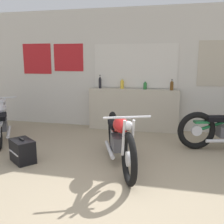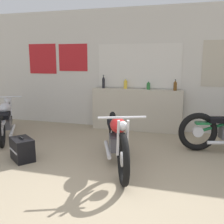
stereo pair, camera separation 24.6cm
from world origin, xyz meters
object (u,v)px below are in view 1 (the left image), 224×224
Objects in this scene: motorcycle_silver at (1,120)px; hard_case_black at (23,151)px; bottle_right_center at (172,85)px; motorcycle_red at (119,138)px; bottle_center at (145,85)px; bottle_left_center at (122,84)px; bottle_leftmost at (100,82)px.

hard_case_black is at bearing -42.92° from motorcycle_silver.
bottle_right_center is 3.73m from motorcycle_silver.
motorcycle_red is at bearing -16.55° from motorcycle_silver.
bottle_center is 0.10× the size of motorcycle_red.
bottle_center is 0.82× the size of bottle_right_center.
bottle_left_center reaches higher than bottle_center.
motorcycle_red is (-0.14, -2.13, -0.63)m from bottle_center.
bottle_leftmost reaches higher than bottle_left_center.
bottle_left_center is 0.13× the size of motorcycle_silver.
bottle_center is 3.06m from hard_case_black.
bottle_leftmost reaches higher than motorcycle_red.
bottle_center is at bearing 1.17° from bottle_leftmost.
bottle_leftmost reaches higher than bottle_center.
bottle_right_center is at bearing 46.21° from hard_case_black.
bottle_leftmost is 1.65m from bottle_right_center.
bottle_left_center is 2.76m from motorcycle_silver.
bottle_left_center is at bearing 5.96° from bottle_leftmost.
bottle_center reaches higher than motorcycle_silver.
bottle_left_center is at bearing 30.61° from motorcycle_silver.
hard_case_black is at bearing -115.08° from bottle_left_center.
bottle_center is at bearing 55.03° from hard_case_black.
motorcycle_red is at bearing -66.44° from bottle_leftmost.
hard_case_black is at bearing -169.86° from motorcycle_red.
bottle_right_center is 0.46× the size of hard_case_black.
bottle_leftmost is at bearing 75.42° from hard_case_black.
bottle_leftmost is 0.59× the size of hard_case_black.
bottle_leftmost reaches higher than hard_case_black.
hard_case_black is (-1.14, -2.44, -0.89)m from bottle_left_center.
motorcycle_red is 1.07× the size of motorcycle_silver.
bottle_center is 3.20m from motorcycle_silver.
bottle_left_center is 0.12× the size of motorcycle_red.
bottle_right_center is at bearing 70.68° from motorcycle_red.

